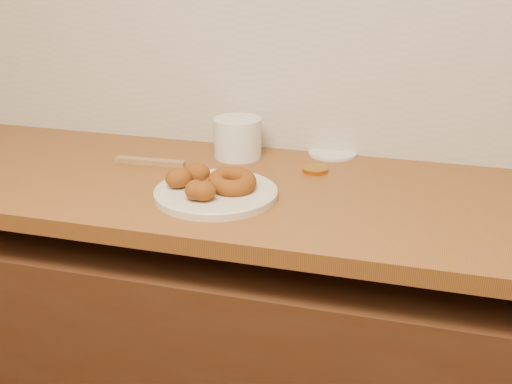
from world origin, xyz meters
TOP-DOWN VIEW (x-y plane):
  - base_cabinet at (0.00, 1.69)m, footprint 3.60×0.60m
  - butcher_block at (-0.65, 1.69)m, footprint 2.30×0.62m
  - backsplash at (0.00, 1.99)m, footprint 3.60×0.02m
  - donut_plate at (-0.32, 1.60)m, footprint 0.28×0.28m
  - ring_donut at (-0.29, 1.61)m, footprint 0.16×0.16m
  - fried_dough_chunks at (-0.37, 1.58)m, footprint 0.16×0.17m
  - plastic_tub at (-0.36, 1.88)m, footprint 0.13×0.13m
  - tub_lid at (-0.12, 1.97)m, footprint 0.16×0.16m
  - brass_jar_lid at (-0.14, 1.82)m, footprint 0.07×0.07m
  - wooden_utensil at (-0.56, 1.76)m, footprint 0.19×0.03m

SIDE VIEW (x-z plane):
  - base_cabinet at x=0.00m, z-range 0.00..0.77m
  - butcher_block at x=-0.65m, z-range 0.86..0.90m
  - tub_lid at x=-0.12m, z-range 0.90..0.91m
  - brass_jar_lid at x=-0.14m, z-range 0.90..0.91m
  - wooden_utensil at x=-0.56m, z-range 0.90..0.91m
  - donut_plate at x=-0.32m, z-range 0.90..0.92m
  - ring_donut at x=-0.29m, z-range 0.91..0.96m
  - fried_dough_chunks at x=-0.37m, z-range 0.92..0.96m
  - plastic_tub at x=-0.36m, z-range 0.90..1.00m
  - backsplash at x=0.00m, z-range 0.90..1.50m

